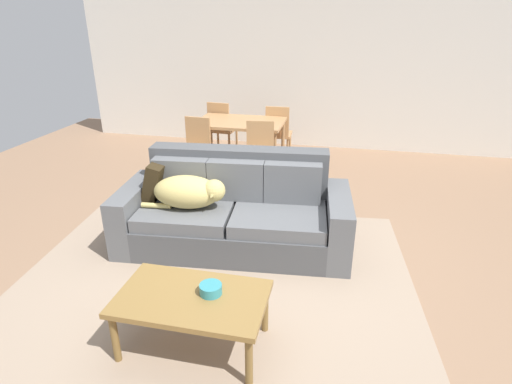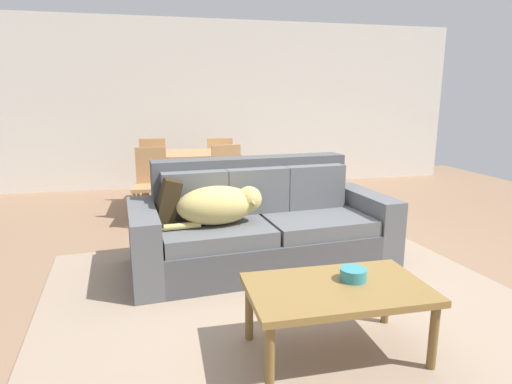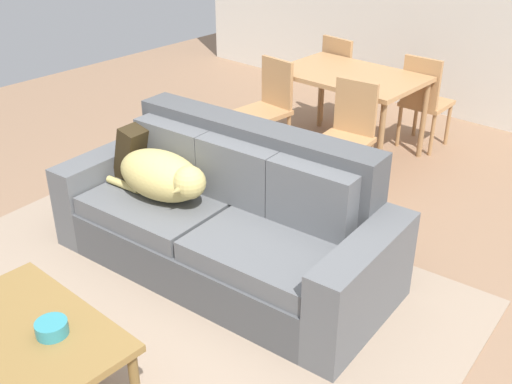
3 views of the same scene
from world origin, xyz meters
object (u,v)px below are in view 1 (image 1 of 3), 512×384
object	(u,v)px
couch	(235,212)
throw_pillow_by_left_arm	(157,180)
bowl_on_coffee_table	(211,289)
coffee_table	(192,302)
dining_chair_near_left	(195,147)
dining_chair_far_left	(221,127)
dining_chair_far_right	(278,131)
dining_chair_near_right	(259,153)
dining_table	(240,126)
dog_on_left_cushion	(190,192)

from	to	relation	value
couch	throw_pillow_by_left_arm	world-z (taller)	couch
bowl_on_coffee_table	couch	bearing A→B (deg)	98.73
coffee_table	dining_chair_near_left	world-z (taller)	dining_chair_near_left
bowl_on_coffee_table	dining_chair_far_left	size ratio (longest dim) A/B	0.17
dining_chair_far_right	throw_pillow_by_left_arm	bearing A→B (deg)	71.55
dining_chair_near_right	dining_chair_far_right	size ratio (longest dim) A/B	1.01
throw_pillow_by_left_arm	dining_chair_far_right	xyz separation A→B (m)	(0.80, 2.65, -0.13)
couch	dining_chair_far_right	world-z (taller)	couch
dining_table	coffee_table	bearing A→B (deg)	-80.73
dining_chair_far_left	dining_chair_far_right	size ratio (longest dim) A/B	1.02
dining_chair_far_left	throw_pillow_by_left_arm	bearing A→B (deg)	98.53
bowl_on_coffee_table	dining_chair_near_left	world-z (taller)	dining_chair_near_left
dining_chair_near_left	dining_chair_far_left	bearing A→B (deg)	93.14
throw_pillow_by_left_arm	dining_chair_near_right	bearing A→B (deg)	62.81
couch	dining_table	world-z (taller)	couch
throw_pillow_by_left_arm	dining_table	bearing A→B (deg)	81.04
couch	coffee_table	world-z (taller)	couch
bowl_on_coffee_table	dining_chair_far_right	world-z (taller)	dining_chair_far_right
dining_chair_near_left	couch	bearing A→B (deg)	-52.89
couch	throw_pillow_by_left_arm	bearing A→B (deg)	176.50
dining_chair_near_right	dining_chair_far_left	xyz separation A→B (m)	(-0.89, 1.21, 0.00)
dining_chair_near_right	dining_chair_near_left	bearing A→B (deg)	167.96
throw_pillow_by_left_arm	dining_chair_near_right	xyz separation A→B (m)	(0.76, 1.47, -0.12)
dining_table	dining_chair_near_right	bearing A→B (deg)	-56.19
dining_chair_near_left	throw_pillow_by_left_arm	bearing A→B (deg)	-79.48
couch	dining_table	size ratio (longest dim) A/B	1.86
throw_pillow_by_left_arm	dining_chair_near_right	world-z (taller)	dining_chair_near_right
bowl_on_coffee_table	dining_chair_near_right	bearing A→B (deg)	95.50
dining_table	dining_chair_far_left	xyz separation A→B (m)	(-0.47, 0.57, -0.18)
bowl_on_coffee_table	dining_chair_near_left	bearing A→B (deg)	112.02
dining_table	dining_chair_near_left	world-z (taller)	dining_chair_near_left
dog_on_left_cushion	coffee_table	world-z (taller)	dog_on_left_cushion
bowl_on_coffee_table	throw_pillow_by_left_arm	bearing A→B (deg)	126.44
dog_on_left_cushion	dining_chair_far_right	bearing A→B (deg)	77.15
bowl_on_coffee_table	dining_chair_near_left	xyz separation A→B (m)	(-1.19, 2.95, 0.03)
coffee_table	bowl_on_coffee_table	xyz separation A→B (m)	(0.12, 0.06, 0.08)
couch	coffee_table	size ratio (longest dim) A/B	2.30
bowl_on_coffee_table	dining_chair_far_right	size ratio (longest dim) A/B	0.17
throw_pillow_by_left_arm	dining_chair_near_right	distance (m)	1.66
bowl_on_coffee_table	dog_on_left_cushion	bearing A→B (deg)	116.39
couch	dining_chair_far_left	bearing A→B (deg)	104.36
dog_on_left_cushion	bowl_on_coffee_table	bearing A→B (deg)	-68.91
couch	dining_chair_near_left	xyz separation A→B (m)	(-0.98, 1.53, 0.15)
couch	dining_chair_far_left	size ratio (longest dim) A/B	2.56
couch	dog_on_left_cushion	distance (m)	0.51
dining_table	dining_chair_far_right	distance (m)	0.75
throw_pillow_by_left_arm	dining_table	xyz separation A→B (m)	(0.33, 2.10, 0.06)
dining_table	dining_chair_far_left	bearing A→B (deg)	129.09
dog_on_left_cushion	dining_chair_near_left	size ratio (longest dim) A/B	0.91
throw_pillow_by_left_arm	dining_chair_far_left	xyz separation A→B (m)	(-0.13, 2.68, -0.12)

